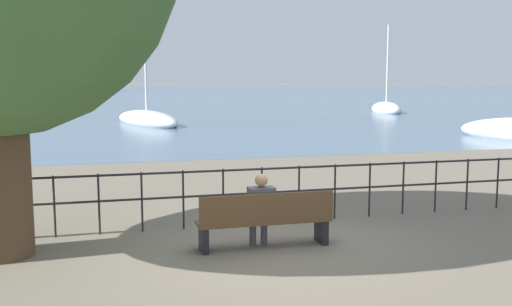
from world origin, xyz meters
TOP-DOWN VIEW (x-y plane):
  - ground_plane at (0.00, 0.00)m, footprint 1000.00×1000.00m
  - harbor_water at (0.00, 160.06)m, footprint 600.00×300.00m
  - park_bench at (0.00, -0.07)m, footprint 2.14×0.45m
  - seated_person_left at (-0.05, 0.02)m, footprint 0.42×0.35m
  - promenade_railing at (-0.00, 1.44)m, footprint 15.19×0.04m
  - sailboat_1 at (20.08, 34.20)m, footprint 2.97×5.91m
  - sailboat_2 at (0.08, 26.46)m, footprint 4.36×8.25m

SIDE VIEW (x-z plane):
  - ground_plane at x=0.00m, z-range 0.00..0.00m
  - harbor_water at x=0.00m, z-range 0.00..0.01m
  - sailboat_1 at x=20.08m, z-range -3.45..4.02m
  - sailboat_2 at x=0.08m, z-range -5.15..5.74m
  - park_bench at x=0.00m, z-range -0.01..0.89m
  - seated_person_left at x=-0.05m, z-range 0.06..1.24m
  - promenade_railing at x=0.00m, z-range 0.17..1.22m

